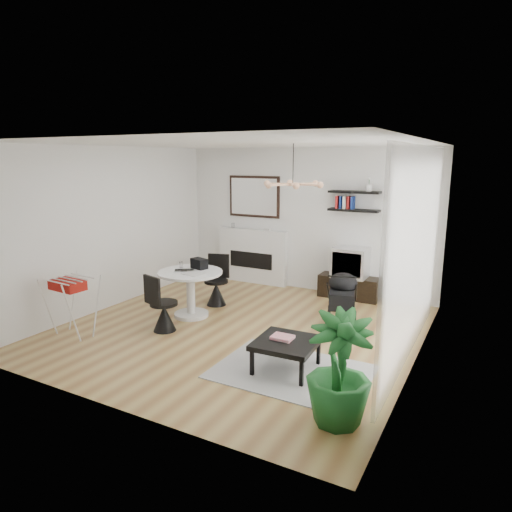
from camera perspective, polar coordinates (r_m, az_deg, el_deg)
The scene contains 25 objects.
floor at distance 6.90m, azimuth -2.10°, elevation -9.13°, with size 5.00×5.00×0.00m, color olive.
ceiling at distance 6.43m, azimuth -2.29°, elevation 13.89°, with size 5.00×5.00×0.00m, color white.
wall_back at distance 8.75m, azimuth 6.18°, elevation 4.51°, with size 5.00×5.00×0.00m, color white.
wall_left at distance 8.08m, azimuth -17.67°, elevation 3.37°, with size 5.00×5.00×0.00m, color white.
wall_right at distance 5.71m, azimuth 19.98°, elevation -0.26°, with size 5.00×5.00×0.00m, color white.
sheer_curtain at distance 5.91m, azimuth 19.32°, elevation 0.20°, with size 0.04×3.60×2.60m, color white.
fireplace at distance 9.26m, azimuth -0.40°, elevation 0.83°, with size 1.50×0.17×2.16m.
shelf_lower at distance 8.28m, azimuth 12.11°, elevation 5.62°, with size 0.90×0.25×0.04m, color black.
shelf_upper at distance 8.25m, azimuth 12.21°, elevation 7.83°, with size 0.90×0.25×0.04m, color black.
pendant_lamp at distance 6.39m, azimuth 4.63°, elevation 8.93°, with size 0.90×0.90×0.10m, color tan, non-canonical shape.
tv_console at distance 8.48m, azimuth 11.56°, elevation -3.83°, with size 1.09×0.38×0.41m, color black.
crt_tv at distance 8.36m, azimuth 11.75°, elevation -0.74°, with size 0.61×0.54×0.54m.
dining_table at distance 7.36m, azimuth -8.18°, elevation -3.82°, with size 1.02×1.02×0.75m.
laptop at distance 7.29m, azimuth -8.98°, elevation -1.84°, with size 0.30×0.19×0.02m, color black.
black_bag at distance 7.44m, azimuth -7.12°, elevation -0.94°, with size 0.27×0.16×0.16m, color black.
newspaper at distance 7.12m, azimuth -7.81°, elevation -2.21°, with size 0.31×0.25×0.01m, color silver.
drinking_glass at distance 7.54m, azimuth -9.35°, elevation -1.10°, with size 0.06×0.06×0.10m, color white.
chair_far at distance 7.96m, azimuth -4.95°, elevation -4.17°, with size 0.45×0.46×0.87m.
chair_near at distance 6.88m, azimuth -11.54°, elevation -7.03°, with size 0.44×0.45×0.86m.
drying_rack at distance 7.03m, azimuth -21.97°, elevation -5.74°, with size 0.61×0.57×0.86m.
stroller at distance 7.07m, azimuth 10.70°, elevation -5.54°, with size 0.62×0.80×0.89m.
rug at distance 5.63m, azimuth 4.49°, elevation -14.21°, with size 1.80×1.30×0.01m, color #9E9E9E.
coffee_table at distance 5.54m, azimuth 3.81°, elevation -10.89°, with size 0.75×0.75×0.37m.
magazines at distance 5.56m, azimuth 3.32°, elevation -10.12°, with size 0.25×0.20×0.04m, color #D8364C.
potted_plant at distance 4.50m, azimuth 10.33°, elevation -13.72°, with size 0.62×0.62×1.11m, color #1B6024.
Camera 1 is at (3.27, -5.53, 2.51)m, focal length 32.00 mm.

